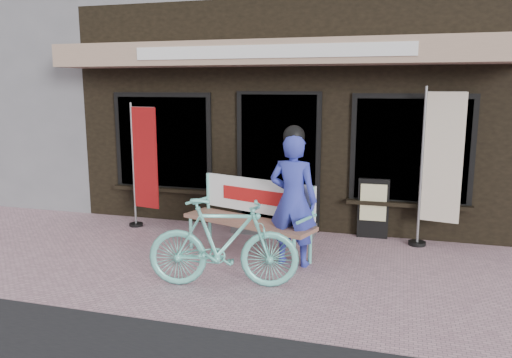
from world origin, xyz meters
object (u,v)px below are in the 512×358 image
(nobori_cream, at_px, (439,166))
(nobori_red, at_px, (143,164))
(bicycle, at_px, (223,243))
(menu_stand, at_px, (373,208))
(bench, at_px, (252,211))
(person, at_px, (293,197))

(nobori_cream, bearing_deg, nobori_red, -165.77)
(bicycle, height_order, nobori_cream, nobori_cream)
(nobori_cream, xyz_separation_m, menu_stand, (-0.88, 0.24, -0.71))
(bicycle, xyz_separation_m, nobori_red, (-2.05, 1.94, 0.53))
(nobori_cream, bearing_deg, menu_stand, 176.11)
(nobori_cream, bearing_deg, bench, -146.73)
(bicycle, height_order, nobori_red, nobori_red)
(nobori_red, bearing_deg, person, -9.52)
(bench, distance_m, bicycle, 1.19)
(nobori_red, bearing_deg, menu_stand, 18.41)
(person, distance_m, menu_stand, 1.78)
(person, height_order, nobori_red, nobori_red)
(bicycle, relative_size, nobori_red, 0.85)
(nobori_red, bearing_deg, bicycle, -32.39)
(bicycle, xyz_separation_m, nobori_cream, (2.41, 2.17, 0.66))
(bench, xyz_separation_m, nobori_red, (-2.04, 0.75, 0.44))
(person, bearing_deg, nobori_cream, 39.21)
(nobori_red, relative_size, menu_stand, 2.21)
(bench, bearing_deg, nobori_red, 178.06)
(nobori_red, relative_size, nobori_cream, 0.89)
(person, distance_m, nobori_red, 2.84)
(nobori_red, bearing_deg, nobori_cream, 13.93)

